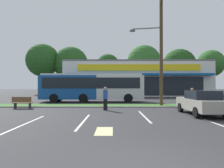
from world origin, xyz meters
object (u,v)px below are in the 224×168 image
Objects in this scene: car_1 at (90,94)px; car_2 at (201,102)px; city_bus at (92,87)px; pedestrian_by_pole at (105,99)px; pedestrian_near_bench at (192,98)px; bus_stop_bench at (22,102)px; utility_pole at (160,48)px.

car_2 is at bearing 118.64° from car_1.
pedestrian_by_pole is at bearing -77.99° from city_bus.
car_1 is 18.83m from car_2.
pedestrian_near_bench is at bearing 128.76° from car_1.
pedestrian_near_bench reaches higher than bus_stop_bench.
pedestrian_by_pole reaches higher than pedestrian_near_bench.
bus_stop_bench is at bearing 74.08° from car_2.
pedestrian_by_pole is at bearing 101.36° from car_1.
pedestrian_near_bench is at bearing -36.93° from city_bus.
utility_pole is 7.18m from pedestrian_by_pole.
pedestrian_near_bench reaches higher than car_2.
city_bus is 2.79× the size of car_1.
car_2 is 4.17m from pedestrian_near_bench.
utility_pole is at bearing 124.56° from car_1.
bus_stop_bench is 13.43m from car_1.
city_bus reaches higher than bus_stop_bench.
car_2 is (8.06, -10.66, -0.98)m from city_bus.
pedestrian_by_pole reaches higher than bus_stop_bench.
car_2 is at bearing 103.44° from pedestrian_near_bench.
utility_pole reaches higher than bus_stop_bench.
city_bus is 6.67× the size of pedestrian_by_pole.
car_1 is 14.37m from pedestrian_by_pole.
city_bus is at bearing -8.95° from pedestrian_near_bench.
car_1 is 0.96× the size of car_2.
pedestrian_near_bench is 0.95× the size of pedestrian_by_pole.
city_bus is at bearing 37.07° from car_2.
car_2 is 2.63× the size of pedestrian_near_bench.
bus_stop_bench is (-11.71, -1.71, -4.80)m from utility_pole.
car_1 is at bearing -24.02° from pedestrian_near_bench.
utility_pole is at bearing -171.69° from bus_stop_bench.
bus_stop_bench is 0.36× the size of car_2.
car_2 is at bearing 164.08° from bus_stop_bench.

